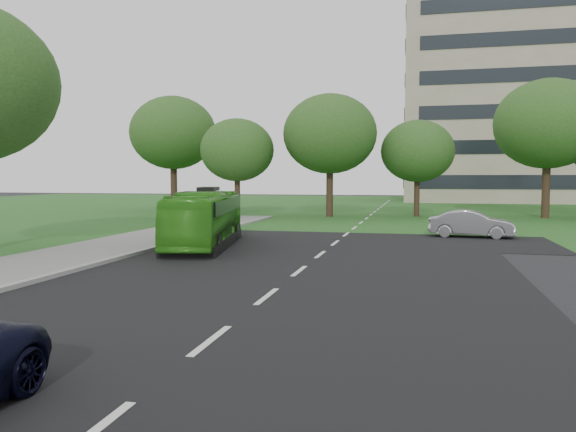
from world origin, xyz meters
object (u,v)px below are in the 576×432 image
object	(u,v)px
tree_park_c	(417,151)
bus	(205,219)
tree_park_a	(237,150)
sedan	(472,224)
office_building	(569,102)
tree_park_d	(548,124)
tree_park_b	(330,134)
tree_park_f	(173,133)

from	to	relation	value
tree_park_c	bus	distance (m)	23.37
tree_park_a	bus	distance (m)	19.11
tree_park_a	sedan	world-z (taller)	tree_park_a
office_building	tree_park_d	xyz separation A→B (m)	(-8.94, -32.40, -5.50)
tree_park_b	tree_park_c	distance (m)	6.89
tree_park_c	sedan	bearing A→B (deg)	-79.13
tree_park_f	sedan	distance (m)	30.93
office_building	sedan	xyz separation A→B (m)	(-15.54, -47.76, -11.80)
tree_park_f	sedan	world-z (taller)	tree_park_f
tree_park_c	tree_park_f	bearing A→B (deg)	171.93
tree_park_b	tree_park_c	size ratio (longest dim) A/B	1.27
tree_park_a	tree_park_b	bearing A→B (deg)	11.35
tree_park_d	sedan	xyz separation A→B (m)	(-6.61, -15.36, -6.31)
tree_park_b	tree_park_f	bearing A→B (deg)	162.78
tree_park_a	sedan	size ratio (longest dim) A/B	1.80
bus	tree_park_a	bearing A→B (deg)	93.15
tree_park_a	tree_park_c	xyz separation A→B (m)	(13.60, 3.03, -0.09)
office_building	sedan	distance (m)	51.60
tree_park_f	bus	distance (m)	27.96
tree_park_c	tree_park_f	world-z (taller)	tree_park_f
tree_park_f	sedan	size ratio (longest dim) A/B	2.47
tree_park_a	tree_park_b	size ratio (longest dim) A/B	0.80
tree_park_b	tree_park_c	bearing A→B (deg)	13.81
tree_park_a	bus	bearing A→B (deg)	-76.08
tree_park_d	tree_park_f	world-z (taller)	tree_park_f
tree_park_a	bus	xyz separation A→B (m)	(4.50, -18.15, -3.92)
tree_park_d	sedan	bearing A→B (deg)	-113.28
tree_park_b	tree_park_d	bearing A→B (deg)	8.31
tree_park_a	tree_park_f	xyz separation A→B (m)	(-8.12, 6.11, 1.93)
tree_park_b	tree_park_c	xyz separation A→B (m)	(6.57, 1.62, -1.30)
office_building	tree_park_b	xyz separation A→B (m)	(-24.93, -34.74, -6.13)
tree_park_c	tree_park_d	world-z (taller)	tree_park_d
tree_park_c	tree_park_d	distance (m)	9.64
tree_park_b	sedan	distance (m)	17.03
tree_park_a	tree_park_b	xyz separation A→B (m)	(7.03, 1.41, 1.22)
tree_park_b	bus	xyz separation A→B (m)	(-2.53, -19.56, -5.14)
tree_park_b	tree_park_f	xyz separation A→B (m)	(-15.15, 4.70, 0.71)
tree_park_a	bus	world-z (taller)	tree_park_a
tree_park_b	tree_park_d	world-z (taller)	tree_park_d
tree_park_c	bus	xyz separation A→B (m)	(-9.10, -21.18, -3.84)
tree_park_c	tree_park_f	size ratio (longest dim) A/B	0.72
tree_park_c	sedan	distance (m)	15.53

